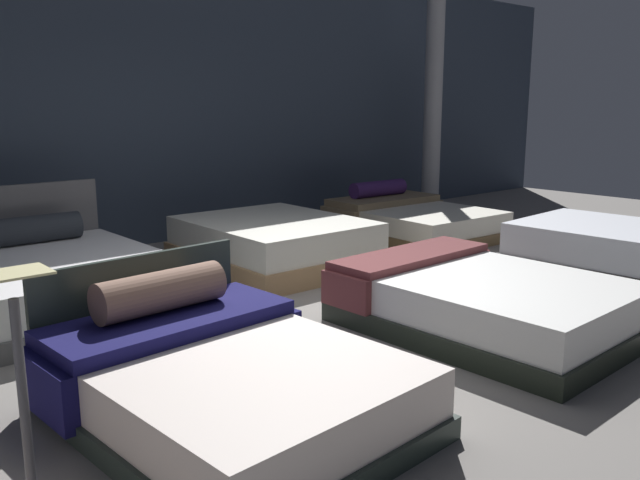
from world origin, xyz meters
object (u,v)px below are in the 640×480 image
(bed_2, at_px, (483,302))
(bed_6, at_px, (274,243))
(bed_3, at_px, (632,254))
(bed_7, at_px, (411,220))
(price_sign, at_px, (26,428))
(bed_1, at_px, (220,378))
(support_pillar, at_px, (433,99))
(bed_5, at_px, (59,279))

(bed_2, distance_m, bed_6, 2.63)
(bed_3, distance_m, bed_7, 2.85)
(bed_7, xyz_separation_m, price_sign, (-5.73, -2.92, 0.20))
(bed_1, relative_size, support_pillar, 0.57)
(bed_1, distance_m, price_sign, 1.14)
(bed_7, bearing_deg, bed_5, -176.91)
(bed_2, bearing_deg, price_sign, -178.18)
(price_sign, xyz_separation_m, support_pillar, (7.33, 3.93, 1.34))
(bed_6, relative_size, price_sign, 1.82)
(bed_3, height_order, bed_5, bed_5)
(bed_5, distance_m, support_pillar, 6.41)
(bed_5, height_order, bed_6, bed_5)
(bed_1, height_order, price_sign, price_sign)
(bed_1, height_order, bed_3, bed_1)
(bed_1, distance_m, bed_2, 2.30)
(bed_6, height_order, price_sign, price_sign)
(bed_6, bearing_deg, bed_2, -89.03)
(bed_2, xyz_separation_m, bed_6, (0.01, 2.63, 0.03))
(bed_5, height_order, price_sign, price_sign)
(bed_2, relative_size, support_pillar, 0.59)
(bed_1, height_order, bed_2, bed_1)
(bed_1, xyz_separation_m, bed_2, (2.30, -0.10, -0.01))
(price_sign, distance_m, support_pillar, 8.42)
(bed_3, height_order, price_sign, price_sign)
(bed_1, height_order, bed_5, bed_5)
(price_sign, bearing_deg, bed_6, 39.44)
(bed_2, distance_m, price_sign, 3.41)
(bed_3, relative_size, bed_5, 1.08)
(bed_1, bearing_deg, bed_7, 26.74)
(bed_1, distance_m, bed_7, 5.34)
(bed_3, height_order, bed_7, bed_7)
(bed_5, bearing_deg, price_sign, -111.99)
(support_pillar, bearing_deg, bed_3, -112.85)
(bed_5, distance_m, price_sign, 3.13)
(bed_3, relative_size, price_sign, 2.09)
(support_pillar, bearing_deg, price_sign, -151.78)
(bed_3, bearing_deg, bed_1, 174.50)
(price_sign, relative_size, support_pillar, 0.30)
(bed_6, distance_m, bed_7, 2.33)
(bed_2, relative_size, bed_5, 1.01)
(bed_1, distance_m, bed_3, 4.61)
(bed_1, xyz_separation_m, bed_7, (4.64, 2.65, -0.02))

